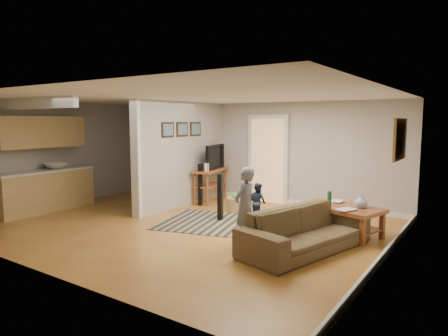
{
  "coord_description": "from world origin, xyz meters",
  "views": [
    {
      "loc": [
        4.95,
        -5.94,
        2.04
      ],
      "look_at": [
        0.48,
        0.69,
        1.1
      ],
      "focal_mm": 32.0,
      "sensor_mm": 36.0,
      "label": 1
    }
  ],
  "objects": [
    {
      "name": "area_rug",
      "position": [
        0.58,
        0.54,
        0.01
      ],
      "size": [
        2.91,
        2.43,
        0.01
      ],
      "primitive_type": "cube",
      "rotation": [
        0.0,
        0.0,
        0.26
      ],
      "color": "black",
      "rests_on": "ground"
    },
    {
      "name": "speaker_right",
      "position": [
        -0.85,
        1.65,
        0.51
      ],
      "size": [
        0.13,
        0.13,
        1.02
      ],
      "primitive_type": "cube",
      "rotation": [
        0.0,
        0.0,
        0.42
      ],
      "color": "black",
      "rests_on": "ground"
    },
    {
      "name": "tv_console",
      "position": [
        -0.93,
        2.2,
        0.76
      ],
      "size": [
        0.78,
        1.41,
        1.15
      ],
      "rotation": [
        0.0,
        0.0,
        0.22
      ],
      "color": "brown",
      "rests_on": "ground"
    },
    {
      "name": "toddler",
      "position": [
        1.03,
        1.12,
        0.0
      ],
      "size": [
        0.47,
        0.42,
        0.79
      ],
      "primitive_type": "imported",
      "rotation": [
        0.0,
        0.0,
        2.75
      ],
      "color": "#1C253B",
      "rests_on": "ground"
    },
    {
      "name": "sofa",
      "position": [
        2.6,
        -0.14,
        0.0
      ],
      "size": [
        1.49,
        2.48,
        0.68
      ],
      "primitive_type": "imported",
      "rotation": [
        0.0,
        0.0,
        1.3
      ],
      "color": "#494324",
      "rests_on": "ground"
    },
    {
      "name": "coffee_table",
      "position": [
        2.82,
        1.06,
        0.41
      ],
      "size": [
        1.51,
        1.13,
        0.8
      ],
      "rotation": [
        0.0,
        0.0,
        -0.28
      ],
      "color": "brown",
      "rests_on": "ground"
    },
    {
      "name": "room_shell",
      "position": [
        -1.07,
        0.43,
        1.46
      ],
      "size": [
        7.54,
        6.02,
        2.52
      ],
      "color": "#A9A7A2",
      "rests_on": "ground"
    },
    {
      "name": "toy_basket",
      "position": [
        0.21,
        1.63,
        0.18
      ],
      "size": [
        0.48,
        0.48,
        0.42
      ],
      "color": "olive",
      "rests_on": "ground"
    },
    {
      "name": "child",
      "position": [
        1.68,
        -0.48,
        0.0
      ],
      "size": [
        0.34,
        0.49,
        1.31
      ],
      "primitive_type": "imported",
      "rotation": [
        0.0,
        0.0,
        -1.62
      ],
      "color": "slate",
      "rests_on": "ground"
    },
    {
      "name": "ground",
      "position": [
        0.0,
        0.0,
        0.0
      ],
      "size": [
        7.5,
        7.5,
        0.0
      ],
      "primitive_type": "plane",
      "color": "brown",
      "rests_on": "ground"
    },
    {
      "name": "speaker_left",
      "position": [
        0.37,
        0.71,
        0.48
      ],
      "size": [
        0.11,
        0.11,
        0.96
      ],
      "primitive_type": "cube",
      "rotation": [
        0.0,
        0.0,
        0.17
      ],
      "color": "black",
      "rests_on": "ground"
    }
  ]
}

